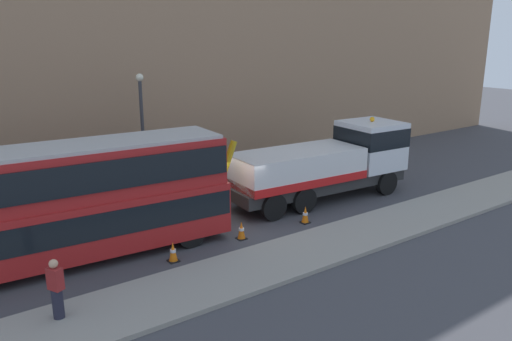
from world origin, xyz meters
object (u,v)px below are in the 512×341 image
(traffic_cone_near_bus, at_px, (173,252))
(double_decker_bus, at_px, (69,199))
(pedestrian_onlooker, at_px, (56,290))
(street_lamp, at_px, (142,125))
(recovery_tow_truck, at_px, (327,162))
(traffic_cone_midway, at_px, (241,231))
(traffic_cone_near_truck, at_px, (305,215))

(traffic_cone_near_bus, bearing_deg, double_decker_bus, 142.89)
(pedestrian_onlooker, relative_size, street_lamp, 0.29)
(double_decker_bus, height_order, street_lamp, street_lamp)
(recovery_tow_truck, bearing_deg, traffic_cone_midway, -159.97)
(traffic_cone_near_bus, xyz_separation_m, traffic_cone_near_truck, (6.11, 0.13, 0.00))
(street_lamp, bearing_deg, traffic_cone_midway, -84.03)
(double_decker_bus, bearing_deg, traffic_cone_near_truck, -8.59)
(recovery_tow_truck, relative_size, traffic_cone_near_truck, 14.19)
(traffic_cone_near_bus, height_order, traffic_cone_near_truck, same)
(traffic_cone_near_bus, xyz_separation_m, street_lamp, (2.26, 7.38, 3.13))
(double_decker_bus, height_order, traffic_cone_near_bus, double_decker_bus)
(recovery_tow_truck, relative_size, double_decker_bus, 0.92)
(double_decker_bus, distance_m, traffic_cone_midway, 6.31)
(traffic_cone_near_truck, height_order, street_lamp, street_lamp)
(double_decker_bus, xyz_separation_m, traffic_cone_near_truck, (8.84, -1.93, -1.89))
(traffic_cone_midway, xyz_separation_m, street_lamp, (-0.74, 7.12, 3.13))
(recovery_tow_truck, height_order, traffic_cone_midway, recovery_tow_truck)
(double_decker_bus, xyz_separation_m, traffic_cone_midway, (5.74, -1.81, -1.89))
(pedestrian_onlooker, xyz_separation_m, traffic_cone_near_bus, (4.24, 1.64, -0.64))
(pedestrian_onlooker, xyz_separation_m, street_lamp, (6.50, 9.02, 2.49))
(recovery_tow_truck, distance_m, pedestrian_onlooker, 13.84)
(pedestrian_onlooker, relative_size, traffic_cone_midway, 2.38)
(traffic_cone_near_bus, bearing_deg, pedestrian_onlooker, -158.89)
(recovery_tow_truck, relative_size, traffic_cone_near_bus, 14.19)
(traffic_cone_near_truck, bearing_deg, street_lamp, 117.91)
(traffic_cone_near_bus, xyz_separation_m, traffic_cone_midway, (3.01, 0.26, 0.00))
(traffic_cone_midway, bearing_deg, pedestrian_onlooker, -165.33)
(traffic_cone_near_truck, relative_size, street_lamp, 0.12)
(traffic_cone_near_bus, relative_size, traffic_cone_near_truck, 1.00)
(double_decker_bus, bearing_deg, recovery_tow_truck, 3.61)
(recovery_tow_truck, distance_m, double_decker_bus, 11.83)
(traffic_cone_near_truck, bearing_deg, pedestrian_onlooker, -170.31)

